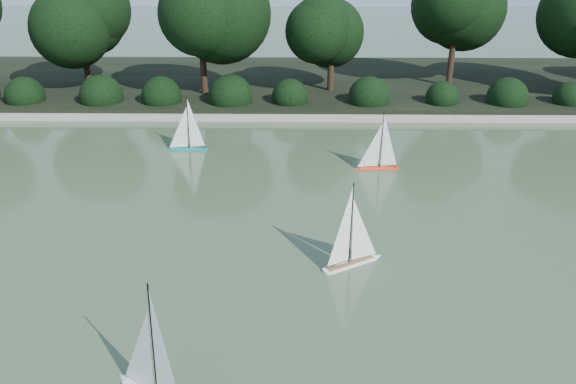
{
  "coord_description": "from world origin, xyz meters",
  "views": [
    {
      "loc": [
        -0.11,
        -6.59,
        4.72
      ],
      "look_at": [
        -0.24,
        2.37,
        0.7
      ],
      "focal_mm": 35.0,
      "sensor_mm": 36.0,
      "label": 1
    }
  ],
  "objects": [
    {
      "name": "sailboat_orange",
      "position": [
        1.68,
        5.24,
        0.22
      ],
      "size": [
        1.05,
        0.22,
        1.43
      ],
      "color": "#F83F17",
      "rests_on": "ground"
    },
    {
      "name": "far_bank",
      "position": [
        0.0,
        13.0,
        0.15
      ],
      "size": [
        40.0,
        8.0,
        0.3
      ],
      "primitive_type": "cube",
      "color": "black",
      "rests_on": "ground"
    },
    {
      "name": "sailboat_white_a",
      "position": [
        -1.74,
        -1.77,
        0.26
      ],
      "size": [
        1.04,
        0.86,
        1.65
      ],
      "color": "silver",
      "rests_on": "ground"
    },
    {
      "name": "sailboat_white_b",
      "position": [
        0.85,
        1.15,
        0.24
      ],
      "size": [
        1.04,
        0.7,
        1.54
      ],
      "color": "white",
      "rests_on": "ground"
    },
    {
      "name": "tree_line",
      "position": [
        1.23,
        11.44,
        2.64
      ],
      "size": [
        26.31,
        3.93,
        4.39
      ],
      "color": "black",
      "rests_on": "ground"
    },
    {
      "name": "ground",
      "position": [
        0.0,
        0.0,
        0.0
      ],
      "size": [
        80.0,
        80.0,
        0.0
      ],
      "primitive_type": "plane",
      "color": "#36482B",
      "rests_on": "ground"
    },
    {
      "name": "sailboat_teal",
      "position": [
        -2.85,
        6.46,
        0.22
      ],
      "size": [
        1.04,
        0.2,
        1.43
      ],
      "color": "#0B8477",
      "rests_on": "ground"
    },
    {
      "name": "shrub_hedge",
      "position": [
        0.0,
        9.9,
        0.45
      ],
      "size": [
        29.1,
        1.1,
        1.1
      ],
      "color": "black",
      "rests_on": "ground"
    },
    {
      "name": "pond_coping",
      "position": [
        0.0,
        9.0,
        0.09
      ],
      "size": [
        40.0,
        0.35,
        0.18
      ],
      "primitive_type": "cube",
      "color": "gray",
      "rests_on": "ground"
    }
  ]
}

